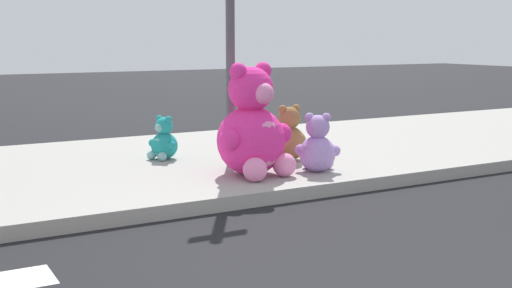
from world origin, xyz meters
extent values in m
cube|color=#9E9B93|center=(0.00, 5.20, 0.07)|extent=(28.00, 4.40, 0.15)
cylinder|color=#4C4C51|center=(1.00, 4.40, 1.75)|extent=(0.11, 0.11, 3.20)
sphere|color=#F22D93|center=(0.98, 3.85, 0.55)|extent=(0.80, 0.80, 0.80)
ellipsoid|color=pink|center=(1.03, 3.57, 0.55)|extent=(0.46, 0.25, 0.52)
sphere|color=#F22D93|center=(0.98, 3.85, 1.14)|extent=(0.52, 0.52, 0.52)
sphere|color=pink|center=(1.02, 3.63, 1.11)|extent=(0.24, 0.24, 0.24)
sphere|color=#F22D93|center=(1.16, 3.88, 1.35)|extent=(0.20, 0.20, 0.20)
sphere|color=#F22D93|center=(1.37, 3.82, 0.61)|extent=(0.25, 0.25, 0.25)
sphere|color=pink|center=(1.26, 3.56, 0.29)|extent=(0.27, 0.27, 0.27)
sphere|color=#F22D93|center=(0.80, 3.82, 1.35)|extent=(0.20, 0.20, 0.20)
sphere|color=#F22D93|center=(0.63, 3.68, 0.61)|extent=(0.25, 0.25, 0.25)
sphere|color=pink|center=(0.83, 3.48, 0.29)|extent=(0.27, 0.27, 0.27)
sphere|color=teal|center=(0.47, 5.28, 0.32)|extent=(0.35, 0.35, 0.35)
ellipsoid|color=#7BBFBC|center=(0.36, 5.23, 0.32)|extent=(0.15, 0.21, 0.23)
sphere|color=teal|center=(0.47, 5.28, 0.59)|extent=(0.23, 0.23, 0.23)
sphere|color=#7BBFBC|center=(0.38, 5.24, 0.57)|extent=(0.10, 0.10, 0.10)
sphere|color=teal|center=(0.51, 5.21, 0.68)|extent=(0.09, 0.09, 0.09)
sphere|color=teal|center=(0.50, 5.11, 0.35)|extent=(0.11, 0.11, 0.11)
sphere|color=#7BBFBC|center=(0.38, 5.13, 0.21)|extent=(0.12, 0.12, 0.12)
sphere|color=teal|center=(0.44, 5.35, 0.68)|extent=(0.09, 0.09, 0.09)
sphere|color=teal|center=(0.36, 5.41, 0.35)|extent=(0.11, 0.11, 0.11)
sphere|color=#7BBFBC|center=(0.29, 5.30, 0.21)|extent=(0.12, 0.12, 0.12)
sphere|color=olive|center=(1.85, 4.40, 0.37)|extent=(0.44, 0.44, 0.44)
ellipsoid|color=tan|center=(1.85, 4.56, 0.37)|extent=(0.24, 0.10, 0.29)
sphere|color=olive|center=(1.85, 4.40, 0.70)|extent=(0.29, 0.29, 0.29)
sphere|color=tan|center=(1.85, 4.53, 0.68)|extent=(0.13, 0.13, 0.13)
sphere|color=olive|center=(1.74, 4.41, 0.82)|extent=(0.11, 0.11, 0.11)
sphere|color=olive|center=(1.64, 4.46, 0.40)|extent=(0.14, 0.14, 0.14)
sphere|color=tan|center=(1.73, 4.59, 0.23)|extent=(0.15, 0.15, 0.15)
sphere|color=olive|center=(1.95, 4.40, 0.82)|extent=(0.11, 0.11, 0.11)
sphere|color=olive|center=(2.06, 4.46, 0.40)|extent=(0.14, 0.14, 0.14)
sphere|color=tan|center=(1.97, 4.59, 0.23)|extent=(0.15, 0.15, 0.15)
sphere|color=#B28CD8|center=(1.75, 3.61, 0.37)|extent=(0.43, 0.43, 0.43)
ellipsoid|color=silver|center=(1.84, 3.74, 0.37)|extent=(0.25, 0.22, 0.28)
sphere|color=#B28CD8|center=(1.75, 3.61, 0.69)|extent=(0.28, 0.28, 0.28)
sphere|color=silver|center=(1.82, 3.71, 0.67)|extent=(0.13, 0.13, 0.13)
sphere|color=#B28CD8|center=(1.67, 3.67, 0.80)|extent=(0.11, 0.11, 0.11)
sphere|color=#B28CD8|center=(1.61, 3.78, 0.40)|extent=(0.13, 0.13, 0.13)
sphere|color=silver|center=(1.76, 3.83, 0.22)|extent=(0.15, 0.15, 0.15)
sphere|color=#B28CD8|center=(1.82, 3.55, 0.80)|extent=(0.11, 0.11, 0.11)
sphere|color=#B28CD8|center=(1.94, 3.53, 0.40)|extent=(0.13, 0.13, 0.13)
sphere|color=silver|center=(1.95, 3.69, 0.22)|extent=(0.15, 0.15, 0.15)
camera|label=1|loc=(-2.65, -2.77, 1.73)|focal=46.48mm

